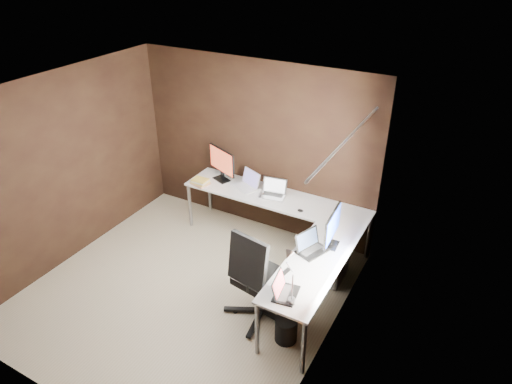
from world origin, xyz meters
TOP-DOWN VIEW (x-y plane):
  - room at (0.34, 0.07)m, footprint 3.60×3.60m
  - desk at (0.84, 1.04)m, footprint 2.65×2.25m
  - drawer_pedestal at (1.43, 1.15)m, footprint 0.42×0.50m
  - monitor_left at (-0.43, 1.58)m, footprint 0.53×0.26m
  - monitor_right at (1.54, 0.81)m, footprint 0.15×0.55m
  - laptop_white at (0.01, 1.56)m, footprint 0.42×0.37m
  - laptop_silver at (0.43, 1.53)m, footprint 0.38×0.30m
  - laptop_black_big at (1.37, 0.61)m, footprint 0.36×0.41m
  - laptop_black_small at (1.42, -0.20)m, footprint 0.27×0.35m
  - book_stack at (-0.64, 1.30)m, footprint 0.28×0.24m
  - mouse_left at (-0.58, 1.37)m, footprint 0.09×0.08m
  - mouse_corner at (0.94, 1.31)m, footprint 0.10×0.08m
  - desk_lamp at (1.49, -0.21)m, footprint 0.18×0.21m
  - office_chair at (1.00, 0.08)m, footprint 0.67×0.68m
  - wastebasket at (1.43, -0.10)m, footprint 0.25×0.25m

SIDE VIEW (x-z plane):
  - wastebasket at x=1.43m, z-range 0.00..0.28m
  - drawer_pedestal at x=1.43m, z-range 0.00..0.60m
  - office_chair at x=1.00m, z-range -0.25..0.95m
  - desk at x=0.84m, z-range 0.31..1.04m
  - mouse_left at x=-0.58m, z-range 0.73..0.76m
  - mouse_corner at x=0.94m, z-range 0.73..0.76m
  - book_stack at x=-0.64m, z-range 0.73..0.81m
  - laptop_black_small at x=1.42m, z-range 0.67..0.88m
  - laptop_silver at x=0.43m, z-range 0.67..0.90m
  - laptop_black_big at x=1.37m, z-range 0.66..0.90m
  - laptop_white at x=0.01m, z-range 0.66..0.90m
  - monitor_right at x=1.54m, z-range 0.76..1.21m
  - monitor_left at x=-0.43m, z-range 0.76..1.25m
  - desk_lamp at x=1.49m, z-range 0.80..1.34m
  - room at x=0.34m, z-range 0.03..2.53m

